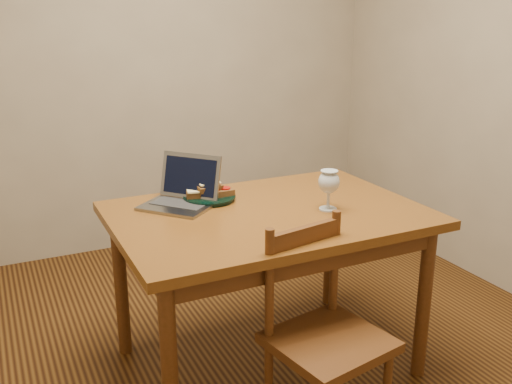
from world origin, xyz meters
name	(u,v)px	position (x,y,z in m)	size (l,w,h in m)	color
floor	(255,356)	(0.00, 0.00, -0.01)	(3.20, 3.20, 0.02)	black
back_wall	(148,53)	(0.00, 1.61, 1.30)	(3.20, 0.02, 2.60)	gray
table	(268,230)	(0.03, -0.08, 0.65)	(1.30, 0.90, 0.74)	#502A0D
chair	(325,327)	(0.00, -0.58, 0.46)	(0.45, 0.44, 0.42)	#43250E
plate	(209,198)	(-0.15, 0.17, 0.75)	(0.24, 0.24, 0.02)	black
sandwich_cheese	(200,192)	(-0.19, 0.18, 0.78)	(0.12, 0.07, 0.04)	#381E0C
sandwich_tomato	(220,191)	(-0.10, 0.16, 0.78)	(0.12, 0.07, 0.04)	#381E0C
sandwich_top	(209,186)	(-0.15, 0.17, 0.81)	(0.12, 0.07, 0.04)	#381E0C
milk_glass	(329,190)	(0.26, -0.18, 0.83)	(0.09, 0.09, 0.18)	white
laptop	(183,192)	(-0.27, 0.17, 0.80)	(0.39, 0.39, 0.21)	slate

